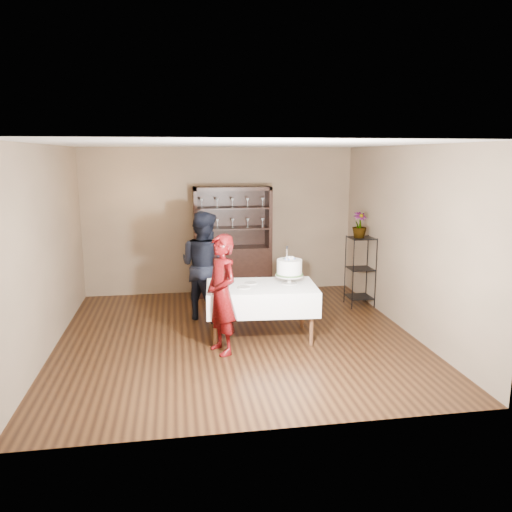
% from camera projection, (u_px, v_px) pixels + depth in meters
% --- Properties ---
extents(floor, '(5.00, 5.00, 0.00)m').
position_uv_depth(floor, '(237.00, 337.00, 7.15)').
color(floor, black).
rests_on(floor, ground).
extents(ceiling, '(5.00, 5.00, 0.00)m').
position_uv_depth(ceiling, '(236.00, 144.00, 6.62)').
color(ceiling, silver).
rests_on(ceiling, back_wall).
extents(back_wall, '(5.00, 0.02, 2.70)m').
position_uv_depth(back_wall, '(220.00, 221.00, 9.30)').
color(back_wall, brown).
rests_on(back_wall, floor).
extents(wall_left, '(0.02, 5.00, 2.70)m').
position_uv_depth(wall_left, '(46.00, 250.00, 6.49)').
color(wall_left, brown).
rests_on(wall_left, floor).
extents(wall_right, '(0.02, 5.00, 2.70)m').
position_uv_depth(wall_right, '(406.00, 239.00, 7.28)').
color(wall_right, brown).
rests_on(wall_right, floor).
extents(china_hutch, '(1.40, 0.48, 2.00)m').
position_uv_depth(china_hutch, '(233.00, 259.00, 9.23)').
color(china_hutch, black).
rests_on(china_hutch, floor).
extents(plant_etagere, '(0.42, 0.42, 1.20)m').
position_uv_depth(plant_etagere, '(360.00, 268.00, 8.54)').
color(plant_etagere, black).
rests_on(plant_etagere, floor).
extents(cake_table, '(1.60, 1.06, 0.76)m').
position_uv_depth(cake_table, '(261.00, 298.00, 7.03)').
color(cake_table, white).
rests_on(cake_table, floor).
extents(woman, '(0.58, 0.68, 1.58)m').
position_uv_depth(woman, '(222.00, 294.00, 6.45)').
color(woman, '#340404').
rests_on(woman, floor).
extents(man, '(1.05, 1.03, 1.71)m').
position_uv_depth(man, '(204.00, 266.00, 7.83)').
color(man, black).
rests_on(man, floor).
extents(cake, '(0.47, 0.47, 0.55)m').
position_uv_depth(cake, '(289.00, 269.00, 7.05)').
color(cake, beige).
rests_on(cake, cake_table).
extents(plate_near, '(0.23, 0.23, 0.01)m').
position_uv_depth(plate_near, '(244.00, 287.00, 6.86)').
color(plate_near, beige).
rests_on(plate_near, cake_table).
extents(plate_far, '(0.21, 0.21, 0.01)m').
position_uv_depth(plate_far, '(251.00, 283.00, 7.09)').
color(plate_far, beige).
rests_on(plate_far, cake_table).
extents(potted_plant, '(0.30, 0.30, 0.43)m').
position_uv_depth(potted_plant, '(359.00, 225.00, 8.38)').
color(potted_plant, '#3B602E').
rests_on(potted_plant, plant_etagere).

